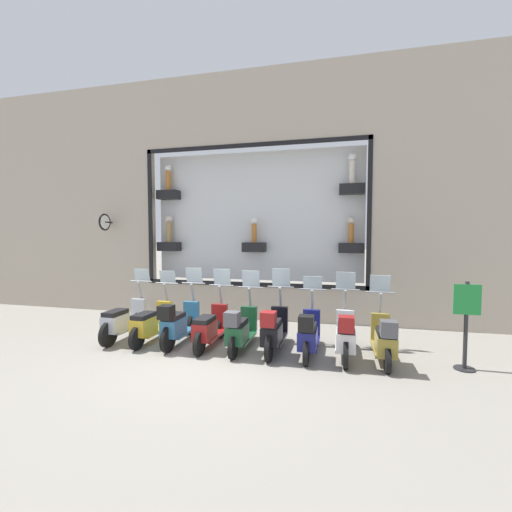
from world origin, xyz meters
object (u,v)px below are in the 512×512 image
object	(u,v)px
scooter_teal_6	(178,324)
scooter_silver_8	(123,321)
scooter_olive_0	(384,339)
scooter_navy_2	(309,334)
scooter_red_5	(210,328)
scooter_yellow_7	(151,324)
scooter_white_1	(346,335)
scooter_green_4	(240,329)
shop_sign_post	(466,323)
scooter_black_3	(274,330)

from	to	relation	value
scooter_teal_6	scooter_silver_8	size ratio (longest dim) A/B	1.00
scooter_olive_0	scooter_navy_2	bearing A→B (deg)	89.97
scooter_navy_2	scooter_teal_6	bearing A→B (deg)	89.65
scooter_red_5	scooter_teal_6	xyz separation A→B (m)	(-0.05, 0.72, 0.06)
scooter_olive_0	scooter_yellow_7	size ratio (longest dim) A/B	0.99
scooter_white_1	scooter_navy_2	xyz separation A→B (m)	(-0.01, 0.72, -0.02)
scooter_green_4	scooter_navy_2	bearing A→B (deg)	-90.06
scooter_red_5	scooter_yellow_7	xyz separation A→B (m)	(-0.00, 1.44, -0.00)
scooter_navy_2	shop_sign_post	world-z (taller)	shop_sign_post
scooter_green_4	scooter_red_5	distance (m)	0.72
scooter_teal_6	scooter_silver_8	distance (m)	1.44
scooter_olive_0	scooter_yellow_7	world-z (taller)	scooter_olive_0
scooter_olive_0	scooter_green_4	distance (m)	2.88
scooter_olive_0	scooter_teal_6	distance (m)	4.32
scooter_black_3	shop_sign_post	xyz separation A→B (m)	(-0.02, -3.55, 0.39)
scooter_white_1	scooter_green_4	distance (m)	2.16
scooter_olive_0	scooter_green_4	size ratio (longest dim) A/B	1.00
scooter_olive_0	shop_sign_post	world-z (taller)	shop_sign_post
scooter_olive_0	shop_sign_post	bearing A→B (deg)	-90.19
scooter_white_1	scooter_silver_8	world-z (taller)	scooter_white_1
scooter_green_4	scooter_teal_6	distance (m)	1.44
scooter_white_1	scooter_navy_2	world-z (taller)	scooter_white_1
scooter_white_1	scooter_red_5	distance (m)	2.88
scooter_green_4	scooter_yellow_7	size ratio (longest dim) A/B	0.99
scooter_silver_8	shop_sign_post	world-z (taller)	shop_sign_post
scooter_silver_8	shop_sign_post	size ratio (longest dim) A/B	1.12
scooter_yellow_7	scooter_red_5	bearing A→B (deg)	-89.92
scooter_red_5	scooter_teal_6	distance (m)	0.72
scooter_black_3	scooter_green_4	distance (m)	0.72
scooter_olive_0	scooter_black_3	distance (m)	2.16
scooter_silver_8	shop_sign_post	xyz separation A→B (m)	(-0.08, -7.15, 0.42)
scooter_yellow_7	scooter_silver_8	world-z (taller)	scooter_silver_8
scooter_white_1	scooter_green_4	world-z (taller)	scooter_white_1
scooter_black_3	shop_sign_post	distance (m)	3.57
scooter_white_1	shop_sign_post	distance (m)	2.14
scooter_white_1	scooter_navy_2	distance (m)	0.72
scooter_silver_8	scooter_teal_6	bearing A→B (deg)	-92.22
scooter_green_4	shop_sign_post	bearing A→B (deg)	-90.09
scooter_green_4	shop_sign_post	distance (m)	4.29
scooter_navy_2	scooter_yellow_7	world-z (taller)	scooter_yellow_7
scooter_white_1	scooter_teal_6	xyz separation A→B (m)	(0.01, 3.60, 0.01)
scooter_navy_2	scooter_silver_8	xyz separation A→B (m)	(0.07, 4.32, -0.01)
scooter_teal_6	scooter_black_3	bearing A→B (deg)	-90.09
scooter_yellow_7	scooter_teal_6	bearing A→B (deg)	-94.03
scooter_black_3	scooter_green_4	world-z (taller)	scooter_black_3
scooter_green_4	shop_sign_post	size ratio (longest dim) A/B	1.11
scooter_olive_0	scooter_white_1	distance (m)	0.72
scooter_teal_6	scooter_silver_8	world-z (taller)	scooter_teal_6
scooter_navy_2	scooter_green_4	size ratio (longest dim) A/B	1.00
scooter_red_5	shop_sign_post	xyz separation A→B (m)	(-0.08, -4.99, 0.44)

